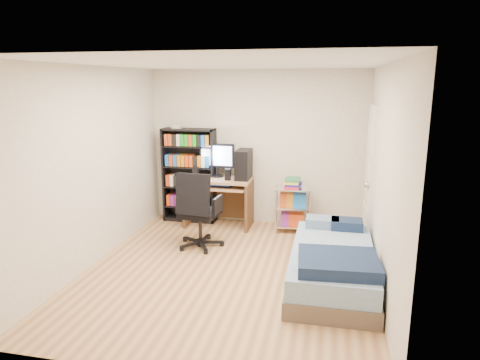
% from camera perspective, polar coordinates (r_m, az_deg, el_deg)
% --- Properties ---
extents(room, '(3.58, 4.08, 2.58)m').
position_cam_1_polar(room, '(5.04, -1.60, 0.94)').
color(room, tan).
rests_on(room, ground).
extents(media_shelf, '(0.88, 0.29, 1.62)m').
position_cam_1_polar(media_shelf, '(7.17, -6.77, 0.79)').
color(media_shelf, black).
rests_on(media_shelf, room).
extents(computer_desk, '(1.06, 0.61, 1.33)m').
position_cam_1_polar(computer_desk, '(6.91, -1.92, -0.30)').
color(computer_desk, tan).
rests_on(computer_desk, room).
extents(office_chair, '(0.72, 0.72, 1.11)m').
position_cam_1_polar(office_chair, '(6.08, -5.51, -5.80)').
color(office_chair, black).
rests_on(office_chair, room).
extents(wire_cart, '(0.57, 0.43, 0.87)m').
position_cam_1_polar(wire_cart, '(6.69, 7.09, -2.17)').
color(wire_cart, silver).
rests_on(wire_cart, room).
extents(bed, '(0.96, 1.91, 0.55)m').
position_cam_1_polar(bed, '(5.15, 12.26, -10.91)').
color(bed, brown).
rests_on(bed, room).
extents(door, '(0.12, 0.80, 2.00)m').
position_cam_1_polar(door, '(6.30, 16.87, 0.48)').
color(door, silver).
rests_on(door, room).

